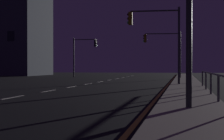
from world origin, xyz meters
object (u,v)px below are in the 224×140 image
at_px(traffic_light_far_center, 157,30).
at_px(traffic_light_far_left, 164,45).
at_px(street_lamp_corner, 184,26).
at_px(traffic_light_far_right, 84,50).

distance_m(traffic_light_far_center, traffic_light_far_left, 14.35).
height_order(traffic_light_far_center, traffic_light_far_left, traffic_light_far_center).
distance_m(traffic_light_far_left, street_lamp_corner, 13.18).
bearing_deg(street_lamp_corner, traffic_light_far_center, -145.53).
height_order(traffic_light_far_left, street_lamp_corner, street_lamp_corner).
bearing_deg(traffic_light_far_right, traffic_light_far_center, -58.49).
relative_size(traffic_light_far_center, traffic_light_far_right, 1.05).
height_order(traffic_light_far_center, traffic_light_far_right, traffic_light_far_center).
relative_size(traffic_light_far_center, street_lamp_corner, 0.77).
bearing_deg(traffic_light_far_center, street_lamp_corner, 34.47).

